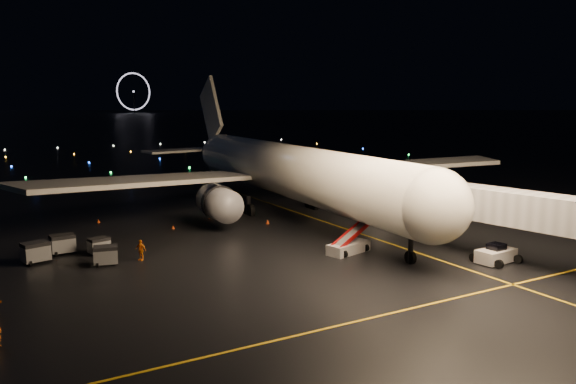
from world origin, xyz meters
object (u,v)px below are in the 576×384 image
Objects in this scene: belt_loader at (349,236)px; baggage_cart_1 at (99,246)px; airliner at (275,140)px; baggage_cart_3 at (36,252)px; crew_c at (141,250)px; baggage_cart_2 at (63,244)px; baggage_cart_0 at (106,256)px; pushback_tug at (496,253)px.

belt_loader is 23.80m from baggage_cart_1.
baggage_cart_3 is at bearing -155.78° from airliner.
crew_c is 8.29m from baggage_cart_2.
baggage_cart_0 is 0.92× the size of baggage_cart_3.
baggage_cart_2 is (-23.86, 13.16, -0.69)m from belt_loader.
baggage_cart_0 reaches higher than baggage_cart_1.
baggage_cart_3 is (-8.43, 3.82, -0.02)m from crew_c.
baggage_cart_3 is (-2.54, -2.01, 0.02)m from baggage_cart_2.
pushback_tug is at bearing -38.49° from baggage_cart_2.
baggage_cart_0 is 1.11× the size of baggage_cart_1.
baggage_cart_1 is 5.57m from baggage_cart_3.
belt_loader is (-9.60, 9.25, 0.73)m from pushback_tug.
pushback_tug is at bearing -44.92° from baggage_cart_3.
airliner is 33.63m from pushback_tug.
baggage_cart_2 is at bearing -170.97° from crew_c.
baggage_cart_1 is (-20.85, 11.45, -0.84)m from belt_loader.
baggage_cart_3 is (-30.82, -11.74, -8.40)m from airliner.
crew_c reaches higher than baggage_cart_1.
belt_loader is at bearing 130.85° from pushback_tug.
airliner reaches higher than belt_loader.
crew_c reaches higher than baggage_cart_2.
pushback_tug is 40.27m from baggage_cart_2.
baggage_cart_2 is at bearing 22.99° from baggage_cart_3.
pushback_tug is at bearing -16.15° from baggage_cart_0.
belt_loader is 2.99× the size of baggage_cart_3.
crew_c is at bearing 142.95° from belt_loader.
airliner reaches higher than baggage_cart_2.
baggage_cart_0 is 6.57m from baggage_cart_3.
airliner is 17.83× the size of pushback_tug.
pushback_tug is 36.81m from baggage_cart_1.
baggage_cart_2 reaches higher than baggage_cart_0.
airliner is at bearing 10.49° from baggage_cart_1.
baggage_cart_1 is at bearing -152.27° from airliner.
crew_c reaches higher than pushback_tug.
airliner is 29.64× the size of baggage_cart_3.
baggage_cart_0 is at bearing 146.09° from belt_loader.
crew_c is 5.03m from baggage_cart_1.
crew_c is (-27.57, 16.57, 0.09)m from pushback_tug.
airliner is 31.07m from baggage_cart_2.
belt_loader is at bearing -42.64° from baggage_cart_1.
baggage_cart_3 is (-5.31, 3.87, 0.08)m from baggage_cart_0.
airliner is 34.09× the size of crew_c.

